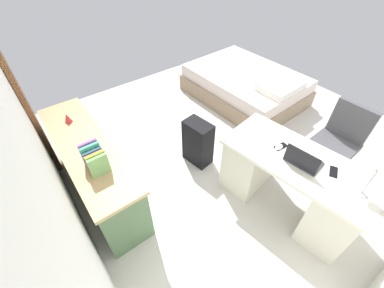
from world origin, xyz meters
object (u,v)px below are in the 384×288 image
computer_mouse (279,147)px  cell_phone_by_mouse (281,146)px  suitcase_black (198,143)px  office_chair (335,146)px  desk_lamp (371,170)px  cell_phone_near_laptop (334,172)px  desk (290,182)px  figurine_small (67,118)px  laptop (303,160)px  credenza (94,169)px  bed (245,85)px

computer_mouse → cell_phone_by_mouse: 0.03m
suitcase_black → computer_mouse: bearing=-170.2°
office_chair → desk_lamp: desk_lamp is taller
computer_mouse → cell_phone_near_laptop: size_ratio=0.74×
computer_mouse → cell_phone_by_mouse: size_ratio=0.74×
desk → computer_mouse: 0.43m
desk → desk_lamp: size_ratio=4.40×
suitcase_black → figurine_small: 1.53m
laptop → suitcase_black: bearing=14.1°
office_chair → cell_phone_by_mouse: size_ratio=6.91×
computer_mouse → figurine_small: 2.27m
desk → credenza: credenza is taller
laptop → figurine_small: 2.47m
bed → desk_lamp: desk_lamp is taller
bed → suitcase_black: suitcase_black is taller
office_chair → cell_phone_near_laptop: (-0.28, 0.75, 0.33)m
laptop → credenza: bearing=45.7°
suitcase_black → cell_phone_near_laptop: cell_phone_near_laptop is taller
office_chair → figurine_small: 3.09m
bed → computer_mouse: computer_mouse is taller
credenza → laptop: 2.17m
desk → desk_lamp: 0.80m
desk → bed: size_ratio=0.78×
suitcase_black → cell_phone_by_mouse: bearing=-168.5°
desk_lamp → figurine_small: size_ratio=3.14×
cell_phone_by_mouse → laptop: bearing=178.2°
desk_lamp → cell_phone_near_laptop: bearing=-7.2°
computer_mouse → figurine_small: figurine_small is taller
credenza → computer_mouse: 1.99m
office_chair → credenza: size_ratio=0.52×
credenza → computer_mouse: computer_mouse is taller
cell_phone_near_laptop → figurine_small: size_ratio=1.24×
cell_phone_near_laptop → figurine_small: bearing=10.1°
cell_phone_by_mouse → bed: bearing=-32.5°
laptop → desk_lamp: bearing=-165.4°
desk → suitcase_black: desk is taller
bed → cell_phone_near_laptop: 2.46m
laptop → cell_phone_by_mouse: 0.27m
desk → computer_mouse: bearing=9.9°
desk → computer_mouse: (0.22, 0.04, 0.37)m
desk → office_chair: bearing=-89.8°
cell_phone_near_laptop → office_chair: bearing=-96.6°
suitcase_black → cell_phone_near_laptop: (-1.41, -0.44, 0.44)m
office_chair → figurine_small: (1.89, 2.42, 0.38)m
desk → cell_phone_by_mouse: 0.42m
office_chair → desk_lamp: size_ratio=2.72×
credenza → desk_lamp: (-1.94, -1.64, 0.63)m
cell_phone_by_mouse → computer_mouse: bearing=96.4°
cell_phone_near_laptop → figurine_small: 2.74m
desk → laptop: bearing=136.8°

